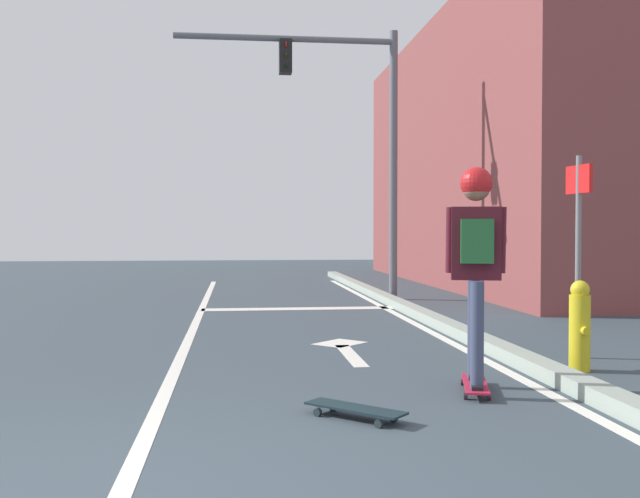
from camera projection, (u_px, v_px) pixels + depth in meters
name	position (u px, v px, depth m)	size (l,w,h in m)	color
lane_line_center	(190.00, 336.00, 9.33)	(0.12, 20.00, 0.01)	silver
lane_line_curbside	(431.00, 332.00, 9.69)	(0.12, 20.00, 0.01)	silver
stop_bar	(298.00, 309.00, 12.58)	(3.33, 0.40, 0.01)	silver
lane_arrow_stem	(351.00, 355.00, 7.88)	(0.16, 1.40, 0.01)	silver
lane_arrow_head	(340.00, 343.00, 8.72)	(0.56, 0.44, 0.01)	silver
curb_strip	(449.00, 327.00, 9.72)	(0.24, 24.00, 0.14)	#96A296
skateboard	(475.00, 384.00, 6.07)	(0.39, 0.82, 0.08)	#B51E39
skater	(476.00, 244.00, 6.03)	(0.48, 0.65, 1.80)	#3A435E
spare_skateboard	(355.00, 409.00, 5.21)	(0.70, 0.68, 0.09)	#13262B
traffic_signal_mast	(347.00, 114.00, 14.10)	(4.32, 0.34, 5.26)	slate
street_sign_post	(578.00, 226.00, 7.69)	(0.09, 0.44, 2.15)	slate
fire_hydrant	(580.00, 326.00, 6.99)	(0.20, 0.30, 0.88)	gold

